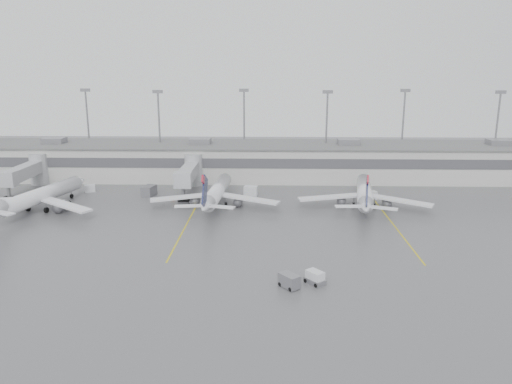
{
  "coord_description": "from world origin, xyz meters",
  "views": [
    {
      "loc": [
        -3.56,
        -59.03,
        25.92
      ],
      "look_at": [
        -5.81,
        24.0,
        5.0
      ],
      "focal_mm": 35.0,
      "sensor_mm": 36.0,
      "label": 1
    }
  ],
  "objects_px": {
    "baggage_tug": "(315,279)",
    "jet_mid_right": "(364,193)",
    "jet_far_left": "(38,196)",
    "jet_mid_left": "(216,192)"
  },
  "relations": [
    {
      "from": "baggage_tug",
      "to": "jet_mid_right",
      "type": "bearing_deg",
      "value": 30.85
    },
    {
      "from": "jet_mid_right",
      "to": "baggage_tug",
      "type": "height_order",
      "value": "jet_mid_right"
    },
    {
      "from": "jet_far_left",
      "to": "jet_mid_left",
      "type": "relative_size",
      "value": 1.02
    },
    {
      "from": "jet_far_left",
      "to": "jet_mid_left",
      "type": "xyz_separation_m",
      "value": [
        32.37,
        4.18,
        -0.1
      ]
    },
    {
      "from": "jet_mid_left",
      "to": "jet_mid_right",
      "type": "bearing_deg",
      "value": 3.72
    },
    {
      "from": "jet_mid_left",
      "to": "baggage_tug",
      "type": "height_order",
      "value": "jet_mid_left"
    },
    {
      "from": "jet_far_left",
      "to": "jet_mid_left",
      "type": "height_order",
      "value": "jet_far_left"
    },
    {
      "from": "jet_far_left",
      "to": "jet_mid_right",
      "type": "distance_m",
      "value": 60.55
    },
    {
      "from": "jet_far_left",
      "to": "jet_mid_right",
      "type": "xyz_separation_m",
      "value": [
        60.4,
        4.31,
        -0.08
      ]
    },
    {
      "from": "jet_mid_right",
      "to": "baggage_tug",
      "type": "distance_m",
      "value": 36.74
    }
  ]
}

